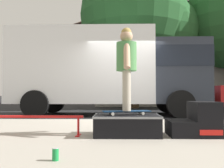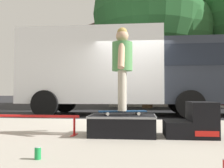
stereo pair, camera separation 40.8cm
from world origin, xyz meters
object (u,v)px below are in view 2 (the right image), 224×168
object	(u,v)px
kicker_ramp	(194,122)
box_truck	(119,69)
soda_can_b	(38,153)
grind_rail	(31,119)
skater_kid	(122,62)
skateboard	(122,111)
street_tree_main	(153,19)
skate_box	(123,124)

from	to	relation	value
kicker_ramp	box_truck	size ratio (longest dim) A/B	0.11
kicker_ramp	soda_can_b	xyz separation A→B (m)	(-1.89, -1.59, -0.16)
grind_rail	skater_kid	xyz separation A→B (m)	(1.52, 0.07, 0.95)
kicker_ramp	grind_rail	bearing A→B (deg)	-179.06
skateboard	skater_kid	xyz separation A→B (m)	(-0.00, -0.00, 0.82)
grind_rail	street_tree_main	xyz separation A→B (m)	(2.55, 9.88, 4.44)
box_truck	street_tree_main	size ratio (longest dim) A/B	0.88
skateboard	grind_rail	bearing A→B (deg)	-177.19
skater_kid	street_tree_main	xyz separation A→B (m)	(1.03, 9.81, 3.49)
skate_box	skateboard	xyz separation A→B (m)	(-0.01, 0.03, 0.21)
kicker_ramp	box_truck	distance (m)	5.69
skater_kid	soda_can_b	size ratio (longest dim) A/B	10.85
soda_can_b	box_truck	world-z (taller)	box_truck
grind_rail	soda_can_b	bearing A→B (deg)	-64.19
soda_can_b	street_tree_main	size ratio (longest dim) A/B	0.02
skateboard	skater_kid	size ratio (longest dim) A/B	0.59
skate_box	box_truck	xyz separation A→B (m)	(-0.47, 5.29, 1.40)
street_tree_main	skate_box	bearing A→B (deg)	-95.96
box_truck	street_tree_main	distance (m)	5.71
skate_box	skater_kid	xyz separation A→B (m)	(-0.01, 0.03, 1.02)
grind_rail	box_truck	size ratio (longest dim) A/B	0.24
skate_box	skateboard	size ratio (longest dim) A/B	1.31
skateboard	street_tree_main	size ratio (longest dim) A/B	0.10
soda_can_b	box_truck	xyz separation A→B (m)	(0.30, 6.88, 1.52)
skater_kid	skate_box	bearing A→B (deg)	-80.10
kicker_ramp	skate_box	bearing A→B (deg)	179.98
skate_box	kicker_ramp	xyz separation A→B (m)	(1.12, -0.00, 0.05)
grind_rail	box_truck	world-z (taller)	box_truck
soda_can_b	box_truck	bearing A→B (deg)	87.50
skate_box	skater_kid	size ratio (longest dim) A/B	0.77
skate_box	kicker_ramp	distance (m)	1.12
skate_box	box_truck	bearing A→B (deg)	95.11
grind_rail	skateboard	xyz separation A→B (m)	(1.52, 0.07, 0.14)
skater_kid	box_truck	distance (m)	5.30
skateboard	box_truck	bearing A→B (deg)	95.08
kicker_ramp	street_tree_main	xyz separation A→B (m)	(-0.09, 9.84, 4.46)
box_truck	street_tree_main	bearing A→B (deg)	71.73
street_tree_main	skateboard	bearing A→B (deg)	-96.01
grind_rail	soda_can_b	xyz separation A→B (m)	(0.75, -1.54, -0.19)
kicker_ramp	skateboard	size ratio (longest dim) A/B	0.95
kicker_ramp	skater_kid	xyz separation A→B (m)	(-1.12, 0.03, 0.97)
skateboard	soda_can_b	xyz separation A→B (m)	(-0.77, -1.62, -0.32)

